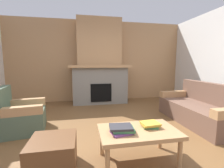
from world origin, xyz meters
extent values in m
plane|color=brown|center=(0.00, 0.00, 0.00)|extent=(9.00, 9.00, 0.00)
cube|color=tan|center=(0.00, 3.00, 1.35)|extent=(6.00, 0.12, 2.70)
cube|color=gray|center=(0.00, 2.59, 0.57)|extent=(1.70, 0.70, 1.15)
cube|color=black|center=(0.00, 2.26, 0.38)|extent=(0.64, 0.08, 0.56)
cube|color=tan|center=(0.00, 2.54, 1.19)|extent=(1.90, 0.82, 0.08)
cube|color=tan|center=(0.00, 2.69, 1.97)|extent=(1.40, 0.50, 1.47)
cube|color=brown|center=(1.86, 0.39, 0.20)|extent=(0.85, 1.80, 0.40)
cube|color=brown|center=(2.20, 0.39, 0.62)|extent=(0.17, 1.80, 0.45)
cube|color=tan|center=(1.86, 1.21, 0.48)|extent=(0.84, 0.16, 0.15)
cube|color=#4C604C|center=(-1.68, 0.64, 0.20)|extent=(0.87, 0.87, 0.40)
cube|color=#4C604C|center=(-1.98, 0.59, 0.62)|extent=(0.26, 0.77, 0.45)
cube|color=tan|center=(-1.63, 0.33, 0.48)|extent=(0.77, 0.26, 0.15)
cube|color=tan|center=(-1.73, 0.95, 0.48)|extent=(0.77, 0.26, 0.15)
cube|color=tan|center=(0.13, -0.65, 0.41)|extent=(1.00, 0.60, 0.05)
cylinder|color=tan|center=(-0.31, -0.89, 0.19)|extent=(0.06, 0.06, 0.38)
cylinder|color=tan|center=(0.57, -0.89, 0.19)|extent=(0.06, 0.06, 0.38)
cylinder|color=tan|center=(-0.31, -0.41, 0.19)|extent=(0.06, 0.06, 0.38)
cylinder|color=tan|center=(0.57, -0.41, 0.19)|extent=(0.06, 0.06, 0.38)
cube|color=brown|center=(-0.92, -0.64, 0.20)|extent=(0.52, 0.52, 0.40)
cube|color=#7A3D84|center=(-0.11, -0.71, 0.44)|extent=(0.27, 0.22, 0.02)
cube|color=#3D7F4C|center=(-0.08, -0.68, 0.47)|extent=(0.29, 0.25, 0.03)
cube|color=#2D2D33|center=(-0.11, -0.68, 0.50)|extent=(0.30, 0.24, 0.03)
cube|color=#3D7F4C|center=(0.31, -0.59, 0.44)|extent=(0.23, 0.22, 0.02)
cube|color=gold|center=(0.31, -0.60, 0.46)|extent=(0.23, 0.17, 0.02)
cube|color=gold|center=(0.31, -0.60, 0.48)|extent=(0.24, 0.22, 0.02)
camera|label=1|loc=(-0.56, -2.44, 1.26)|focal=24.94mm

